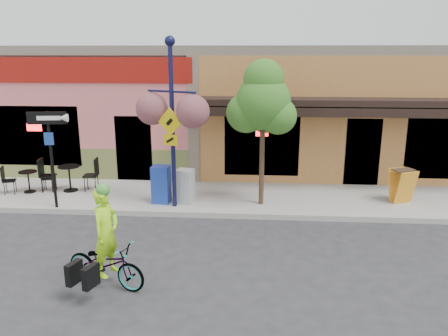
# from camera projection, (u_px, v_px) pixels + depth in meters

# --- Properties ---
(ground) EXTENTS (90.00, 90.00, 0.00)m
(ground) POSITION_uv_depth(u_px,v_px,m) (215.00, 226.00, 11.19)
(ground) COLOR #2D2D30
(ground) RESTS_ON ground
(sidewalk) EXTENTS (24.00, 3.00, 0.15)m
(sidewalk) POSITION_uv_depth(u_px,v_px,m) (221.00, 198.00, 13.10)
(sidewalk) COLOR #9E9B93
(sidewalk) RESTS_ON ground
(curb) EXTENTS (24.00, 0.12, 0.15)m
(curb) POSITION_uv_depth(u_px,v_px,m) (217.00, 215.00, 11.70)
(curb) COLOR #A8A59E
(curb) RESTS_ON ground
(building) EXTENTS (18.20, 8.20, 4.50)m
(building) POSITION_uv_depth(u_px,v_px,m) (232.00, 104.00, 17.84)
(building) COLOR #DA6C6C
(building) RESTS_ON ground
(bicycle) EXTENTS (1.78, 1.08, 0.88)m
(bicycle) POSITION_uv_depth(u_px,v_px,m) (106.00, 264.00, 8.23)
(bicycle) COLOR maroon
(bicycle) RESTS_ON ground
(cyclist_rider) EXTENTS (0.57, 0.71, 1.68)m
(cyclist_rider) POSITION_uv_depth(u_px,v_px,m) (107.00, 245.00, 8.12)
(cyclist_rider) COLOR #AFFF1A
(cyclist_rider) RESTS_ON ground
(lamp_post) EXTENTS (1.57, 1.09, 4.57)m
(lamp_post) POSITION_uv_depth(u_px,v_px,m) (172.00, 125.00, 11.58)
(lamp_post) COLOR #13163E
(lamp_post) RESTS_ON sidewalk
(one_way_sign) EXTENTS (1.04, 0.36, 2.66)m
(one_way_sign) POSITION_uv_depth(u_px,v_px,m) (52.00, 161.00, 11.75)
(one_way_sign) COLOR black
(one_way_sign) RESTS_ON sidewalk
(cafe_set_left) EXTENTS (1.58, 1.13, 0.86)m
(cafe_set_left) POSITION_uv_depth(u_px,v_px,m) (28.00, 179.00, 13.26)
(cafe_set_left) COLOR black
(cafe_set_left) RESTS_ON sidewalk
(cafe_set_right) EXTENTS (1.81, 1.04, 1.04)m
(cafe_set_right) POSITION_uv_depth(u_px,v_px,m) (69.00, 175.00, 13.36)
(cafe_set_right) COLOR black
(cafe_set_right) RESTS_ON sidewalk
(newspaper_box_blue) EXTENTS (0.51, 0.46, 1.07)m
(newspaper_box_blue) POSITION_uv_depth(u_px,v_px,m) (161.00, 184.00, 12.34)
(newspaper_box_blue) COLOR #1B3AA3
(newspaper_box_blue) RESTS_ON sidewalk
(newspaper_box_grey) EXTENTS (0.55, 0.52, 0.97)m
(newspaper_box_grey) POSITION_uv_depth(u_px,v_px,m) (185.00, 186.00, 12.31)
(newspaper_box_grey) COLOR #A8A8A8
(newspaper_box_grey) RESTS_ON sidewalk
(street_tree) EXTENTS (1.70, 1.70, 4.05)m
(street_tree) POSITION_uv_depth(u_px,v_px,m) (263.00, 133.00, 11.83)
(street_tree) COLOR #3D7A26
(street_tree) RESTS_ON sidewalk
(sandwich_board) EXTENTS (0.71, 0.62, 0.98)m
(sandwich_board) POSITION_uv_depth(u_px,v_px,m) (406.00, 188.00, 12.19)
(sandwich_board) COLOR orange
(sandwich_board) RESTS_ON sidewalk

